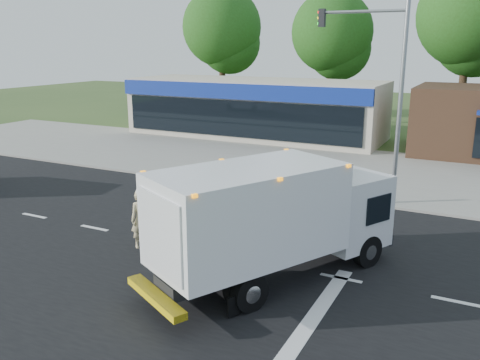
# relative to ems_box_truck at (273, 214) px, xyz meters

# --- Properties ---
(ground) EXTENTS (120.00, 120.00, 0.00)m
(ground) POSITION_rel_ems_box_truck_xyz_m (-1.28, 0.92, -1.93)
(ground) COLOR #385123
(ground) RESTS_ON ground
(road_asphalt) EXTENTS (60.00, 14.00, 0.02)m
(road_asphalt) POSITION_rel_ems_box_truck_xyz_m (-1.28, 0.92, -1.92)
(road_asphalt) COLOR black
(road_asphalt) RESTS_ON ground
(sidewalk) EXTENTS (60.00, 2.40, 0.12)m
(sidewalk) POSITION_rel_ems_box_truck_xyz_m (-1.28, 9.12, -1.87)
(sidewalk) COLOR gray
(sidewalk) RESTS_ON ground
(parking_apron) EXTENTS (60.00, 9.00, 0.02)m
(parking_apron) POSITION_rel_ems_box_truck_xyz_m (-1.28, 14.92, -1.92)
(parking_apron) COLOR gray
(parking_apron) RESTS_ON ground
(lane_markings) EXTENTS (55.20, 7.00, 0.01)m
(lane_markings) POSITION_rel_ems_box_truck_xyz_m (0.07, -0.43, -1.91)
(lane_markings) COLOR silver
(lane_markings) RESTS_ON road_asphalt
(ems_box_truck) EXTENTS (5.54, 7.75, 3.34)m
(ems_box_truck) POSITION_rel_ems_box_truck_xyz_m (0.00, 0.00, 0.00)
(ems_box_truck) COLOR black
(ems_box_truck) RESTS_ON ground
(emergency_worker) EXTENTS (0.80, 0.82, 2.01)m
(emergency_worker) POSITION_rel_ems_box_truck_xyz_m (-4.67, 0.29, -0.94)
(emergency_worker) COLOR tan
(emergency_worker) RESTS_ON ground
(retail_strip_mall) EXTENTS (18.00, 6.20, 4.00)m
(retail_strip_mall) POSITION_rel_ems_box_truck_xyz_m (-10.28, 20.84, 0.09)
(retail_strip_mall) COLOR beige
(retail_strip_mall) RESTS_ON ground
(traffic_signal_pole) EXTENTS (3.51, 0.25, 8.00)m
(traffic_signal_pole) POSITION_rel_ems_box_truck_xyz_m (1.08, 8.52, 3.00)
(traffic_signal_pole) COLOR gray
(traffic_signal_pole) RESTS_ON ground
(background_trees) EXTENTS (36.77, 7.39, 12.10)m
(background_trees) POSITION_rel_ems_box_truck_xyz_m (-2.12, 29.08, 5.46)
(background_trees) COLOR #332114
(background_trees) RESTS_ON ground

